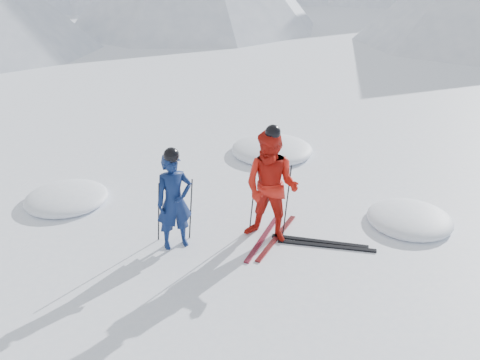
{
  "coord_description": "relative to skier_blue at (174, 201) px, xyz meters",
  "views": [
    {
      "loc": [
        -1.66,
        -7.43,
        4.81
      ],
      "look_at": [
        -1.51,
        0.5,
        1.1
      ],
      "focal_mm": 38.0,
      "sensor_mm": 36.0,
      "label": 1
    }
  ],
  "objects": [
    {
      "name": "ground",
      "position": [
        2.63,
        -0.18,
        -0.86
      ],
      "size": [
        160.0,
        160.0,
        0.0
      ],
      "primitive_type": "plane",
      "color": "white",
      "rests_on": "ground"
    },
    {
      "name": "skier_blue",
      "position": [
        0.0,
        0.0,
        0.0
      ],
      "size": [
        0.74,
        0.62,
        1.72
      ],
      "primitive_type": "imported",
      "rotation": [
        0.0,
        0.0,
        0.39
      ],
      "color": "#0C1D4B",
      "rests_on": "ground"
    },
    {
      "name": "skier_red",
      "position": [
        1.65,
        0.19,
        0.16
      ],
      "size": [
        1.22,
        1.11,
        2.03
      ],
      "primitive_type": "imported",
      "rotation": [
        0.0,
        0.0,
        -0.43
      ],
      "color": "red",
      "rests_on": "ground"
    },
    {
      "name": "pole_blue_left",
      "position": [
        -0.3,
        0.15,
        -0.29
      ],
      "size": [
        0.12,
        0.08,
        1.15
      ],
      "primitive_type": "cylinder",
      "rotation": [
        0.05,
        0.08,
        0.0
      ],
      "color": "black",
      "rests_on": "ground"
    },
    {
      "name": "pole_blue_right",
      "position": [
        0.25,
        0.25,
        -0.29
      ],
      "size": [
        0.12,
        0.07,
        1.15
      ],
      "primitive_type": "cylinder",
      "rotation": [
        -0.04,
        0.08,
        0.0
      ],
      "color": "black",
      "rests_on": "ground"
    },
    {
      "name": "pole_red_left",
      "position": [
        1.35,
        0.44,
        -0.18
      ],
      "size": [
        0.13,
        0.1,
        1.35
      ],
      "primitive_type": "cylinder",
      "rotation": [
        0.06,
        0.08,
        0.0
      ],
      "color": "black",
      "rests_on": "ground"
    },
    {
      "name": "pole_red_right",
      "position": [
        1.95,
        0.34,
        -0.18
      ],
      "size": [
        0.13,
        0.09,
        1.35
      ],
      "primitive_type": "cylinder",
      "rotation": [
        -0.05,
        0.08,
        0.0
      ],
      "color": "black",
      "rests_on": "ground"
    },
    {
      "name": "ski_worn_left",
      "position": [
        1.53,
        0.19,
        -0.85
      ],
      "size": [
        0.74,
        1.6,
        0.03
      ],
      "primitive_type": "cube",
      "rotation": [
        0.0,
        0.0,
        -0.4
      ],
      "color": "black",
      "rests_on": "ground"
    },
    {
      "name": "ski_worn_right",
      "position": [
        1.77,
        0.19,
        -0.85
      ],
      "size": [
        0.85,
        1.56,
        0.03
      ],
      "primitive_type": "cube",
      "rotation": [
        0.0,
        0.0,
        -0.47
      ],
      "color": "black",
      "rests_on": "ground"
    },
    {
      "name": "ski_loose_a",
      "position": [
        2.52,
        0.04,
        -0.85
      ],
      "size": [
        1.67,
        0.51,
        0.03
      ],
      "primitive_type": "cube",
      "rotation": [
        0.0,
        0.0,
        1.32
      ],
      "color": "black",
      "rests_on": "ground"
    },
    {
      "name": "ski_loose_b",
      "position": [
        2.62,
        -0.11,
        -0.85
      ],
      "size": [
        1.68,
        0.45,
        0.03
      ],
      "primitive_type": "cube",
      "rotation": [
        0.0,
        0.0,
        1.36
      ],
      "color": "black",
      "rests_on": "ground"
    },
    {
      "name": "snow_lumps",
      "position": [
        1.94,
        2.16,
        -0.86
      ],
      "size": [
        9.95,
        7.62,
        0.45
      ],
      "color": "white",
      "rests_on": "ground"
    }
  ]
}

